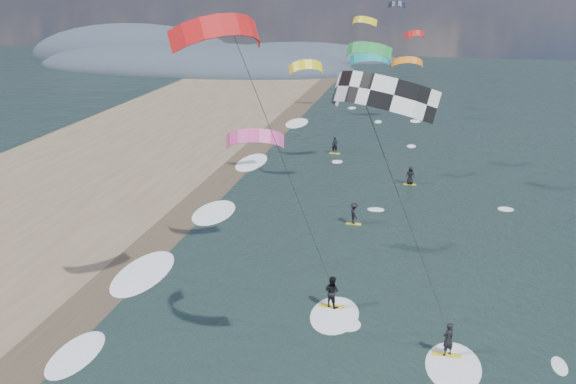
# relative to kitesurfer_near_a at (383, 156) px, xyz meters

# --- Properties ---
(wet_sand_strip) EXTENTS (3.00, 240.00, 0.00)m
(wet_sand_strip) POSITION_rel_kitesurfer_near_a_xyz_m (-16.15, 5.10, -11.13)
(wet_sand_strip) COLOR #382D23
(wet_sand_strip) RESTS_ON ground
(coastal_hills) EXTENTS (80.00, 41.00, 15.00)m
(coastal_hills) POSITION_rel_kitesurfer_near_a_xyz_m (-49.00, 102.96, -11.13)
(coastal_hills) COLOR #3D4756
(coastal_hills) RESTS_ON ground
(kitesurfer_near_a) EXTENTS (7.87, 9.24, 14.80)m
(kitesurfer_near_a) POSITION_rel_kitesurfer_near_a_xyz_m (0.00, 0.00, 0.00)
(kitesurfer_near_a) COLOR yellow
(kitesurfer_near_a) RESTS_ON ground
(kitesurfer_near_b) EXTENTS (7.11, 9.33, 16.39)m
(kitesurfer_near_b) POSITION_rel_kitesurfer_near_a_xyz_m (-5.39, 4.09, -0.15)
(kitesurfer_near_b) COLOR yellow
(kitesurfer_near_b) RESTS_ON ground
(far_kitesurfers) EXTENTS (9.08, 19.84, 1.72)m
(far_kitesurfers) POSITION_rel_kitesurfer_near_a_xyz_m (-3.15, 28.29, -10.30)
(far_kitesurfers) COLOR yellow
(far_kitesurfers) RESTS_ON ground
(bg_kite_field) EXTENTS (10.98, 74.06, 6.54)m
(bg_kite_field) POSITION_rel_kitesurfer_near_a_xyz_m (-4.77, 44.71, -0.79)
(bg_kite_field) COLOR teal
(bg_kite_field) RESTS_ON ground
(shoreline_surf) EXTENTS (2.40, 79.40, 0.11)m
(shoreline_surf) POSITION_rel_kitesurfer_near_a_xyz_m (-14.95, 9.85, -11.13)
(shoreline_surf) COLOR white
(shoreline_surf) RESTS_ON ground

